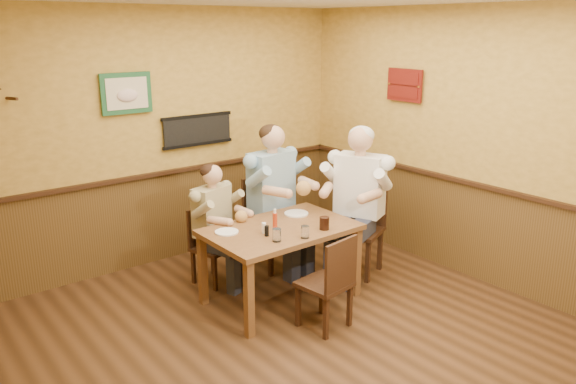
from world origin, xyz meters
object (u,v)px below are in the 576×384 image
(water_glass_left, at_px, (277,235))
(pepper_shaker, at_px, (267,231))
(dining_table, at_px, (281,236))
(diner_tan_shirt, at_px, (213,231))
(hot_sauce_bottle, at_px, (275,220))
(water_glass_mid, at_px, (305,232))
(salt_shaker, at_px, (264,228))
(cola_tumbler, at_px, (324,223))
(diner_blue_polo, at_px, (271,205))
(chair_back_left, at_px, (213,246))
(chair_back_right, at_px, (272,223))
(diner_white_elder, at_px, (359,209))
(chair_right_end, at_px, (358,228))
(chair_near_side, at_px, (324,281))

(water_glass_left, height_order, pepper_shaker, water_glass_left)
(dining_table, relative_size, diner_tan_shirt, 1.23)
(hot_sauce_bottle, bearing_deg, water_glass_mid, -77.29)
(water_glass_left, xyz_separation_m, salt_shaker, (0.03, 0.23, -0.01))
(cola_tumbler, bearing_deg, diner_blue_polo, 82.81)
(chair_back_left, relative_size, chair_back_right, 0.80)
(chair_back_right, relative_size, cola_tumbler, 8.33)
(diner_blue_polo, relative_size, diner_white_elder, 0.99)
(chair_right_end, xyz_separation_m, diner_white_elder, (0.00, 0.00, 0.22))
(chair_back_left, height_order, water_glass_left, water_glass_left)
(chair_near_side, xyz_separation_m, hot_sauce_bottle, (-0.06, 0.63, 0.41))
(salt_shaker, distance_m, pepper_shaker, 0.08)
(chair_right_end, height_order, cola_tumbler, chair_right_end)
(diner_white_elder, bearing_deg, hot_sauce_bottle, -113.60)
(chair_back_left, distance_m, chair_near_side, 1.42)
(cola_tumbler, xyz_separation_m, pepper_shaker, (-0.53, 0.19, -0.01))
(dining_table, relative_size, chair_right_end, 1.38)
(dining_table, xyz_separation_m, chair_near_side, (-0.01, -0.65, -0.23))
(diner_white_elder, bearing_deg, diner_blue_polo, -162.50)
(chair_back_left, height_order, diner_tan_shirt, diner_tan_shirt)
(chair_back_left, bearing_deg, chair_back_right, -19.85)
(chair_back_left, height_order, chair_near_side, chair_near_side)
(chair_right_end, relative_size, hot_sauce_bottle, 5.62)
(dining_table, height_order, chair_back_right, chair_back_right)
(diner_blue_polo, relative_size, water_glass_left, 12.23)
(chair_back_left, relative_size, salt_shaker, 7.92)
(chair_back_left, distance_m, salt_shaker, 0.88)
(diner_blue_polo, bearing_deg, pepper_shaker, -134.76)
(salt_shaker, xyz_separation_m, pepper_shaker, (-0.02, -0.07, -0.00))
(chair_back_left, height_order, chair_right_end, chair_right_end)
(chair_back_right, distance_m, diner_blue_polo, 0.22)
(diner_blue_polo, distance_m, water_glass_mid, 1.14)
(hot_sauce_bottle, relative_size, salt_shaker, 1.78)
(water_glass_left, bearing_deg, cola_tumbler, -3.32)
(diner_blue_polo, bearing_deg, chair_back_left, 170.99)
(chair_back_left, height_order, diner_blue_polo, diner_blue_polo)
(dining_table, bearing_deg, chair_near_side, -91.30)
(water_glass_left, bearing_deg, chair_right_end, 11.17)
(dining_table, bearing_deg, water_glass_left, -132.77)
(chair_back_right, distance_m, chair_right_end, 0.95)
(water_glass_left, relative_size, cola_tumbler, 0.97)
(water_glass_left, relative_size, water_glass_mid, 1.04)
(chair_back_right, bearing_deg, hot_sauce_bottle, -130.20)
(dining_table, bearing_deg, salt_shaker, -170.96)
(cola_tumbler, bearing_deg, hot_sauce_bottle, 141.80)
(salt_shaker, bearing_deg, chair_back_left, 96.71)
(dining_table, relative_size, pepper_shaker, 14.16)
(chair_back_left, bearing_deg, pepper_shaker, -102.01)
(diner_blue_polo, distance_m, hot_sauce_bottle, 0.87)
(diner_white_elder, height_order, salt_shaker, diner_white_elder)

